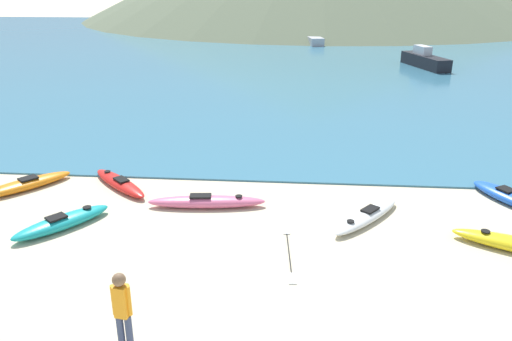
# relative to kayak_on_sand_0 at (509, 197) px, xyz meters

# --- Properties ---
(bay_water) EXTENTS (160.00, 70.00, 0.06)m
(bay_water) POSITION_rel_kayak_on_sand_0_xyz_m (-6.84, 35.93, -0.15)
(bay_water) COLOR teal
(bay_water) RESTS_ON ground_plane
(kayak_on_sand_0) EXTENTS (1.95, 2.68, 0.40)m
(kayak_on_sand_0) POSITION_rel_kayak_on_sand_0_xyz_m (0.00, 0.00, 0.00)
(kayak_on_sand_0) COLOR blue
(kayak_on_sand_0) RESTS_ON ground_plane
(kayak_on_sand_1) EXTENTS (2.38, 2.76, 0.33)m
(kayak_on_sand_1) POSITION_rel_kayak_on_sand_0_xyz_m (-4.51, -1.65, -0.03)
(kayak_on_sand_1) COLOR white
(kayak_on_sand_1) RESTS_ON ground_plane
(kayak_on_sand_2) EXTENTS (3.58, 0.94, 0.39)m
(kayak_on_sand_2) POSITION_rel_kayak_on_sand_0_xyz_m (-9.21, -1.14, -0.00)
(kayak_on_sand_2) COLOR #E5668C
(kayak_on_sand_2) RESTS_ON ground_plane
(kayak_on_sand_3) EXTENTS (2.64, 2.57, 0.35)m
(kayak_on_sand_3) POSITION_rel_kayak_on_sand_0_xyz_m (-12.33, 0.12, -0.02)
(kayak_on_sand_3) COLOR red
(kayak_on_sand_3) RESTS_ON ground_plane
(kayak_on_sand_4) EXTENTS (2.29, 2.62, 0.40)m
(kayak_on_sand_4) POSITION_rel_kayak_on_sand_0_xyz_m (-12.94, -2.80, 0.00)
(kayak_on_sand_4) COLOR teal
(kayak_on_sand_4) RESTS_ON ground_plane
(kayak_on_sand_6) EXTENTS (2.55, 2.86, 0.37)m
(kayak_on_sand_6) POSITION_rel_kayak_on_sand_0_xyz_m (-15.37, -0.32, -0.01)
(kayak_on_sand_6) COLOR orange
(kayak_on_sand_6) RESTS_ON ground_plane
(person_near_foreground) EXTENTS (0.35, 0.24, 1.75)m
(person_near_foreground) POSITION_rel_kayak_on_sand_0_xyz_m (-9.54, -7.52, 0.83)
(person_near_foreground) COLOR #384260
(person_near_foreground) RESTS_ON ground_plane
(moored_boat_0) EXTENTS (2.74, 5.41, 1.54)m
(moored_boat_0) POSITION_rel_kayak_on_sand_0_xyz_m (2.97, 24.53, 0.42)
(moored_boat_0) COLOR black
(moored_boat_0) RESTS_ON bay_water
(moored_boat_1) EXTENTS (2.35, 5.65, 0.75)m
(moored_boat_1) POSITION_rel_kayak_on_sand_0_xyz_m (-5.23, 38.64, 0.26)
(moored_boat_1) COLOR #B2B2B7
(moored_boat_1) RESTS_ON bay_water
(loose_paddle) EXTENTS (0.41, 2.79, 0.03)m
(loose_paddle) POSITION_rel_kayak_on_sand_0_xyz_m (-6.67, -3.62, -0.16)
(loose_paddle) COLOR black
(loose_paddle) RESTS_ON ground_plane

